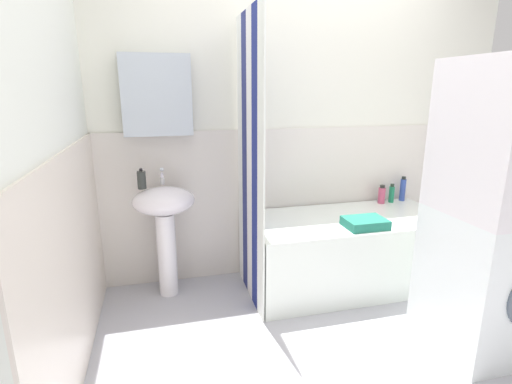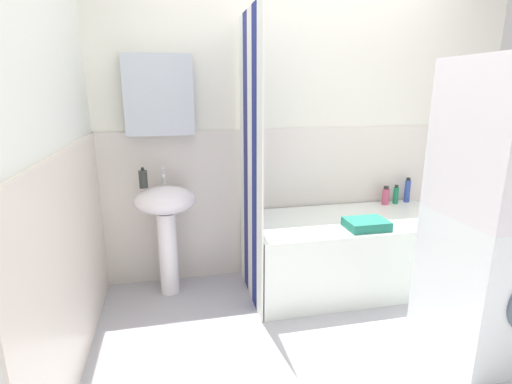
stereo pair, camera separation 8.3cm
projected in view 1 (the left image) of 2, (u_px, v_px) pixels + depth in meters
The scene contains 13 objects.
ground_plane at pixel (363, 360), 2.25m from camera, with size 4.80×5.60×0.04m, color #AFAFB7.
wall_back_tiled at pixel (287, 136), 3.12m from camera, with size 3.60×0.18×2.40m.
wall_left_tiled at pixel (56, 170), 1.90m from camera, with size 0.07×1.81×2.40m.
sink at pixel (165, 217), 2.80m from camera, with size 0.44×0.34×0.83m.
faucet at pixel (162, 177), 2.80m from camera, with size 0.03×0.12×0.12m.
soap_dispenser at pixel (142, 180), 2.69m from camera, with size 0.06×0.06×0.15m.
bathtub at pixel (347, 251), 3.04m from camera, with size 1.54×0.74×0.55m, color white.
shower_curtain at pixel (250, 164), 2.67m from camera, with size 0.01×0.74×2.00m.
conditioner_bottle at pixel (403, 189), 3.40m from camera, with size 0.05×0.05×0.22m.
body_wash_bottle at pixel (392, 194), 3.35m from camera, with size 0.05×0.05×0.16m.
shampoo_bottle at pixel (382, 195), 3.32m from camera, with size 0.06×0.06×0.16m.
towel_folded at pixel (365, 223), 2.75m from camera, with size 0.29×0.22×0.06m, color #237360.
washer_dryer_stack at pixel (499, 213), 2.17m from camera, with size 0.61×0.58×1.66m.
Camera 1 is at (-1.08, -1.71, 1.50)m, focal length 27.19 mm.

